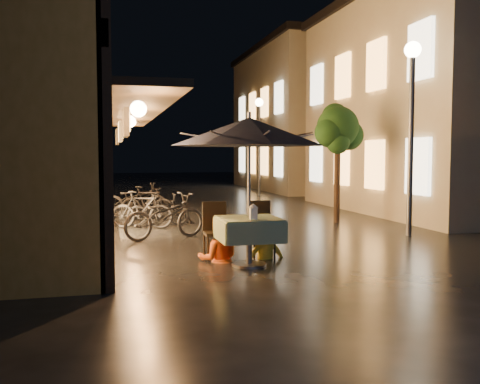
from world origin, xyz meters
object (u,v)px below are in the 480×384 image
object	(u,v)px
streetlamp_near	(412,103)
person_orange	(219,218)
patio_umbrella	(249,132)
person_yellow	(264,218)
bicycle_0	(165,216)
table_lantern	(253,211)
cafe_table	(249,230)

from	to	relation	value
streetlamp_near	person_orange	xyz separation A→B (m)	(-4.65, -1.73, -2.19)
patio_umbrella	person_yellow	xyz separation A→B (m)	(0.41, 0.56, -1.46)
streetlamp_near	patio_umbrella	size ratio (longest dim) A/B	1.70
patio_umbrella	bicycle_0	world-z (taller)	patio_umbrella
streetlamp_near	table_lantern	xyz separation A→B (m)	(-4.26, -2.51, -2.00)
person_orange	person_yellow	size ratio (longest dim) A/B	1.05
bicycle_0	person_orange	bearing A→B (deg)	172.68
person_orange	bicycle_0	xyz separation A→B (m)	(-0.64, 2.54, -0.24)
streetlamp_near	bicycle_0	size ratio (longest dim) A/B	2.28
streetlamp_near	patio_umbrella	xyz separation A→B (m)	(-4.26, -2.26, -0.77)
streetlamp_near	table_lantern	size ratio (longest dim) A/B	16.92
cafe_table	person_yellow	world-z (taller)	person_yellow
cafe_table	patio_umbrella	bearing A→B (deg)	0.00
patio_umbrella	streetlamp_near	bearing A→B (deg)	27.92
table_lantern	streetlamp_near	bearing A→B (deg)	30.52
person_yellow	bicycle_0	world-z (taller)	person_yellow
table_lantern	person_yellow	size ratio (longest dim) A/B	0.18
cafe_table	person_yellow	size ratio (longest dim) A/B	0.71
streetlamp_near	person_yellow	xyz separation A→B (m)	(-3.85, -1.70, -2.22)
streetlamp_near	table_lantern	distance (m)	5.34
streetlamp_near	person_yellow	world-z (taller)	streetlamp_near
cafe_table	person_orange	bearing A→B (deg)	126.47
person_yellow	bicycle_0	size ratio (longest dim) A/B	0.75
patio_umbrella	person_yellow	size ratio (longest dim) A/B	1.80
person_yellow	person_orange	bearing A→B (deg)	-5.89
patio_umbrella	bicycle_0	size ratio (longest dim) A/B	1.34
table_lantern	person_orange	world-z (taller)	person_orange
cafe_table	bicycle_0	bearing A→B (deg)	108.54
streetlamp_near	cafe_table	world-z (taller)	streetlamp_near
cafe_table	bicycle_0	size ratio (longest dim) A/B	0.53
streetlamp_near	bicycle_0	xyz separation A→B (m)	(-5.29, 0.81, -2.43)
person_orange	cafe_table	bearing A→B (deg)	133.91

